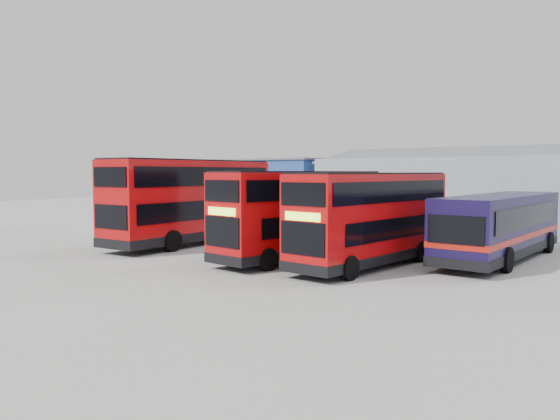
{
  "coord_description": "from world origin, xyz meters",
  "views": [
    {
      "loc": [
        15.37,
        -20.9,
        4.01
      ],
      "look_at": [
        -0.83,
        1.16,
        2.1
      ],
      "focal_mm": 35.0,
      "sensor_mm": 36.0,
      "label": 1
    }
  ],
  "objects_px": {
    "office_block": "(273,188)",
    "double_decker_centre": "(301,215)",
    "double_decker_left": "(192,202)",
    "panel_van": "(205,205)",
    "single_decker_blue": "(500,228)",
    "double_decker_right": "(372,220)",
    "maintenance_shed": "(546,193)"
  },
  "relations": [
    {
      "from": "double_decker_left",
      "to": "office_block",
      "type": "bearing_deg",
      "value": -68.88
    },
    {
      "from": "double_decker_left",
      "to": "panel_van",
      "type": "distance_m",
      "value": 16.8
    },
    {
      "from": "double_decker_left",
      "to": "double_decker_right",
      "type": "relative_size",
      "value": 1.17
    },
    {
      "from": "single_decker_blue",
      "to": "double_decker_centre",
      "type": "bearing_deg",
      "value": 36.47
    },
    {
      "from": "maintenance_shed",
      "to": "single_decker_blue",
      "type": "distance_m",
      "value": 15.15
    },
    {
      "from": "double_decker_left",
      "to": "single_decker_blue",
      "type": "distance_m",
      "value": 15.99
    },
    {
      "from": "office_block",
      "to": "maintenance_shed",
      "type": "relative_size",
      "value": 0.4
    },
    {
      "from": "office_block",
      "to": "double_decker_centre",
      "type": "xyz_separation_m",
      "value": [
        15.36,
        -18.15,
        -0.56
      ]
    },
    {
      "from": "double_decker_left",
      "to": "single_decker_blue",
      "type": "relative_size",
      "value": 1.01
    },
    {
      "from": "double_decker_left",
      "to": "double_decker_centre",
      "type": "distance_m",
      "value": 7.91
    },
    {
      "from": "panel_van",
      "to": "double_decker_centre",
      "type": "bearing_deg",
      "value": -26.44
    },
    {
      "from": "double_decker_right",
      "to": "single_decker_blue",
      "type": "distance_m",
      "value": 6.34
    },
    {
      "from": "double_decker_left",
      "to": "panel_van",
      "type": "bearing_deg",
      "value": -50.4
    },
    {
      "from": "maintenance_shed",
      "to": "double_decker_centre",
      "type": "distance_m",
      "value": 21.23
    },
    {
      "from": "double_decker_right",
      "to": "panel_van",
      "type": "xyz_separation_m",
      "value": [
        -22.53,
        13.07,
        -0.84
      ]
    },
    {
      "from": "single_decker_blue",
      "to": "panel_van",
      "type": "distance_m",
      "value": 27.76
    },
    {
      "from": "single_decker_blue",
      "to": "panel_van",
      "type": "height_order",
      "value": "single_decker_blue"
    },
    {
      "from": "double_decker_right",
      "to": "panel_van",
      "type": "bearing_deg",
      "value": 154.87
    },
    {
      "from": "maintenance_shed",
      "to": "panel_van",
      "type": "relative_size",
      "value": 6.2
    },
    {
      "from": "office_block",
      "to": "double_decker_centre",
      "type": "bearing_deg",
      "value": -49.76
    },
    {
      "from": "double_decker_left",
      "to": "double_decker_centre",
      "type": "height_order",
      "value": "double_decker_left"
    },
    {
      "from": "maintenance_shed",
      "to": "double_decker_centre",
      "type": "bearing_deg",
      "value": -108.25
    },
    {
      "from": "single_decker_blue",
      "to": "double_decker_right",
      "type": "bearing_deg",
      "value": 53.15
    },
    {
      "from": "office_block",
      "to": "double_decker_right",
      "type": "height_order",
      "value": "office_block"
    },
    {
      "from": "maintenance_shed",
      "to": "double_decker_left",
      "type": "relative_size",
      "value": 2.73
    },
    {
      "from": "double_decker_right",
      "to": "panel_van",
      "type": "relative_size",
      "value": 1.95
    },
    {
      "from": "office_block",
      "to": "double_decker_centre",
      "type": "relative_size",
      "value": 1.26
    },
    {
      "from": "double_decker_left",
      "to": "panel_van",
      "type": "height_order",
      "value": "double_decker_left"
    },
    {
      "from": "office_block",
      "to": "panel_van",
      "type": "distance_m",
      "value": 6.29
    },
    {
      "from": "double_decker_centre",
      "to": "panel_van",
      "type": "bearing_deg",
      "value": 152.62
    },
    {
      "from": "maintenance_shed",
      "to": "single_decker_blue",
      "type": "height_order",
      "value": "maintenance_shed"
    },
    {
      "from": "double_decker_centre",
      "to": "single_decker_blue",
      "type": "bearing_deg",
      "value": 41.53
    }
  ]
}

